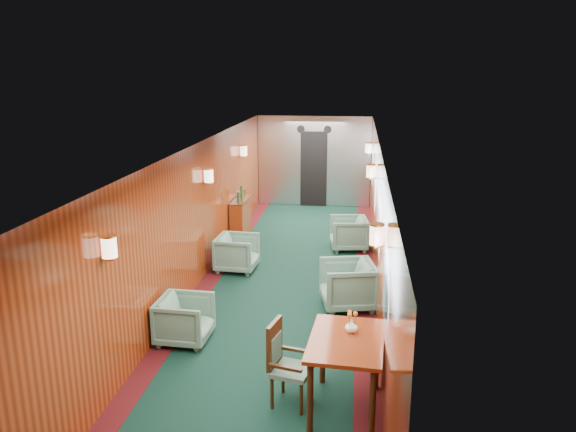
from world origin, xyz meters
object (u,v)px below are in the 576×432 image
Objects in this scene: credenza at (241,218)px; armchair_left_far at (237,253)px; armchair_right_near at (348,285)px; armchair_right_far at (349,233)px; armchair_left_near at (185,320)px; dining_table at (346,350)px; side_chair at (284,360)px.

credenza is 1.56× the size of armchair_left_far.
armchair_right_near is 2.89m from armchair_right_far.
armchair_right_near reaches higher than armchair_left_far.
armchair_left_far is (0.12, 2.81, 0.01)m from armchair_left_near.
armchair_left_near is (-2.20, 1.30, -0.39)m from dining_table.
credenza reaches higher than armchair_right_near.
credenza reaches higher than side_chair.
dining_table is at bearing 9.35° from side_chair.
armchair_right_near is at bearing 94.76° from dining_table.
side_chair is 6.33m from credenza.
credenza is 1.63× the size of armchair_left_near.
armchair_right_far is at bearing -12.56° from credenza.
armchair_right_near is at bearing -54.63° from armchair_left_near.
credenza is 2.05m from armchair_left_far.
armchair_left_far is at bearing -60.96° from armchair_right_far.
side_chair is 1.30× the size of armchair_right_far.
armchair_left_far is 0.90× the size of armchair_right_near.
armchair_right_far is at bearing 168.39° from armchair_right_near.
armchair_right_far reaches higher than armchair_left_near.
dining_table is at bearing -118.25° from armchair_left_near.
armchair_right_near is at bearing -6.78° from armchair_right_far.
dining_table is 1.58× the size of armchair_right_far.
armchair_left_near is at bearing 153.79° from side_chair.
dining_table is 4.62m from armchair_left_far.
armchair_right_near is (2.40, -3.42, -0.07)m from credenza.
armchair_right_far is (-0.09, 5.60, -0.37)m from dining_table.
armchair_right_far reaches higher than armchair_left_far.
armchair_right_near is at bearing 89.73° from side_chair.
dining_table is at bearing -11.66° from armchair_right_near.
credenza reaches higher than dining_table.
armchair_right_near is (0.64, 2.66, -0.15)m from side_chair.
armchair_right_near is (2.04, -1.40, 0.04)m from armchair_left_far.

